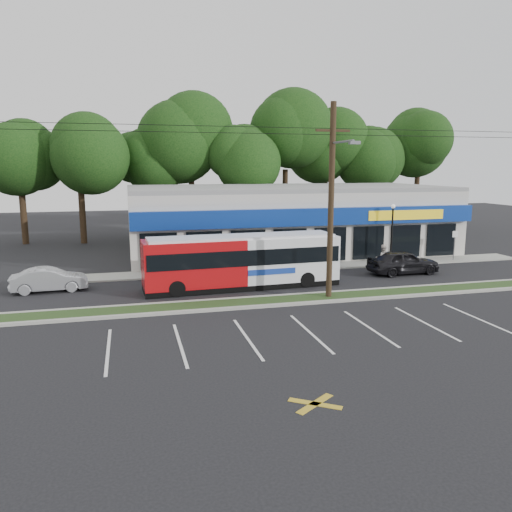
{
  "coord_description": "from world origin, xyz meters",
  "views": [
    {
      "loc": [
        -7.05,
        -22.7,
        6.81
      ],
      "look_at": [
        0.08,
        5.0,
        1.7
      ],
      "focal_mm": 35.0,
      "sensor_mm": 36.0,
      "label": 1
    }
  ],
  "objects_px": {
    "pedestrian_a": "(282,265)",
    "pedestrian_b": "(383,259)",
    "metrobus": "(242,260)",
    "car_silver": "(49,280)",
    "sign_post": "(455,240)",
    "utility_pole": "(329,195)",
    "lamp_post": "(392,227)",
    "car_dark": "(403,262)"
  },
  "relations": [
    {
      "from": "pedestrian_b",
      "to": "metrobus",
      "type": "bearing_deg",
      "value": 25.49
    },
    {
      "from": "pedestrian_a",
      "to": "pedestrian_b",
      "type": "bearing_deg",
      "value": 176.07
    },
    {
      "from": "pedestrian_b",
      "to": "sign_post",
      "type": "bearing_deg",
      "value": -143.59
    },
    {
      "from": "car_silver",
      "to": "utility_pole",
      "type": "bearing_deg",
      "value": -114.84
    },
    {
      "from": "utility_pole",
      "to": "pedestrian_b",
      "type": "relative_size",
      "value": 26.49
    },
    {
      "from": "car_silver",
      "to": "pedestrian_a",
      "type": "distance_m",
      "value": 13.44
    },
    {
      "from": "metrobus",
      "to": "car_silver",
      "type": "bearing_deg",
      "value": 167.91
    },
    {
      "from": "utility_pole",
      "to": "pedestrian_b",
      "type": "xyz_separation_m",
      "value": [
        5.99,
        5.07,
        -4.47
      ]
    },
    {
      "from": "lamp_post",
      "to": "car_dark",
      "type": "xyz_separation_m",
      "value": [
        -0.99,
        -3.3,
        -1.88
      ]
    },
    {
      "from": "pedestrian_a",
      "to": "car_dark",
      "type": "bearing_deg",
      "value": 172.49
    },
    {
      "from": "metrobus",
      "to": "car_silver",
      "type": "height_order",
      "value": "metrobus"
    },
    {
      "from": "sign_post",
      "to": "pedestrian_b",
      "type": "xyz_separation_m",
      "value": [
        -7.17,
        -2.57,
        -0.61
      ]
    },
    {
      "from": "utility_pole",
      "to": "metrobus",
      "type": "bearing_deg",
      "value": 135.82
    },
    {
      "from": "sign_post",
      "to": "car_dark",
      "type": "xyz_separation_m",
      "value": [
        -5.99,
        -3.07,
        -0.77
      ]
    },
    {
      "from": "sign_post",
      "to": "pedestrian_b",
      "type": "relative_size",
      "value": 1.18
    },
    {
      "from": "metrobus",
      "to": "pedestrian_b",
      "type": "bearing_deg",
      "value": 6.14
    },
    {
      "from": "utility_pole",
      "to": "pedestrian_a",
      "type": "xyz_separation_m",
      "value": [
        -0.83,
        5.07,
        -4.56
      ]
    },
    {
      "from": "car_silver",
      "to": "pedestrian_b",
      "type": "xyz_separation_m",
      "value": [
        20.26,
        -0.26,
        0.28
      ]
    },
    {
      "from": "utility_pole",
      "to": "sign_post",
      "type": "height_order",
      "value": "utility_pole"
    },
    {
      "from": "utility_pole",
      "to": "metrobus",
      "type": "distance_m",
      "value": 6.4
    },
    {
      "from": "metrobus",
      "to": "pedestrian_a",
      "type": "relative_size",
      "value": 6.61
    },
    {
      "from": "utility_pole",
      "to": "car_silver",
      "type": "height_order",
      "value": "utility_pole"
    },
    {
      "from": "car_dark",
      "to": "pedestrian_a",
      "type": "distance_m",
      "value": 8.02
    },
    {
      "from": "metrobus",
      "to": "utility_pole",
      "type": "bearing_deg",
      "value": -46.86
    },
    {
      "from": "car_silver",
      "to": "pedestrian_a",
      "type": "bearing_deg",
      "value": -95.44
    },
    {
      "from": "metrobus",
      "to": "car_dark",
      "type": "distance_m",
      "value": 10.93
    },
    {
      "from": "car_silver",
      "to": "pedestrian_a",
      "type": "xyz_separation_m",
      "value": [
        13.43,
        -0.26,
        0.19
      ]
    },
    {
      "from": "car_silver",
      "to": "pedestrian_b",
      "type": "bearing_deg",
      "value": -95.07
    },
    {
      "from": "metrobus",
      "to": "car_silver",
      "type": "distance_m",
      "value": 10.77
    },
    {
      "from": "pedestrian_b",
      "to": "car_silver",
      "type": "bearing_deg",
      "value": 15.95
    },
    {
      "from": "car_dark",
      "to": "pedestrian_b",
      "type": "bearing_deg",
      "value": 65.74
    },
    {
      "from": "utility_pole",
      "to": "metrobus",
      "type": "xyz_separation_m",
      "value": [
        -3.68,
        3.57,
        -3.82
      ]
    },
    {
      "from": "lamp_post",
      "to": "metrobus",
      "type": "relative_size",
      "value": 0.38
    },
    {
      "from": "utility_pole",
      "to": "car_silver",
      "type": "bearing_deg",
      "value": 159.51
    },
    {
      "from": "pedestrian_a",
      "to": "lamp_post",
      "type": "bearing_deg",
      "value": -166.65
    },
    {
      "from": "metrobus",
      "to": "car_dark",
      "type": "relative_size",
      "value": 2.44
    },
    {
      "from": "sign_post",
      "to": "metrobus",
      "type": "height_order",
      "value": "metrobus"
    },
    {
      "from": "utility_pole",
      "to": "car_dark",
      "type": "distance_m",
      "value": 9.69
    },
    {
      "from": "car_silver",
      "to": "metrobus",
      "type": "bearing_deg",
      "value": -103.76
    },
    {
      "from": "lamp_post",
      "to": "metrobus",
      "type": "bearing_deg",
      "value": -160.05
    },
    {
      "from": "lamp_post",
      "to": "car_silver",
      "type": "distance_m",
      "value": 22.67
    },
    {
      "from": "car_dark",
      "to": "utility_pole",
      "type": "bearing_deg",
      "value": 121.18
    }
  ]
}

